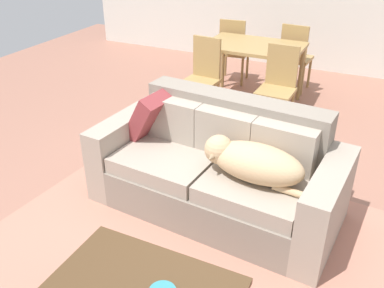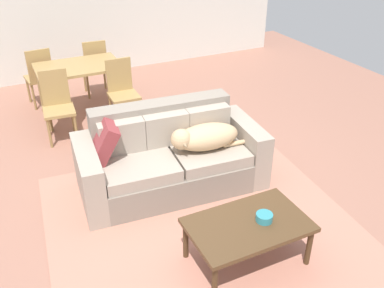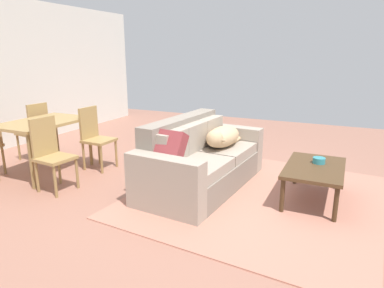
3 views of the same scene
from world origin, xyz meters
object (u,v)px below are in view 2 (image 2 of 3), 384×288
Objects in this scene: couch at (170,157)px; throw_pillow_by_left_arm at (103,141)px; dining_table at (79,71)px; coffee_table at (248,227)px; dining_chair_far_right at (95,65)px; dining_chair_near_left at (58,103)px; dining_chair_far_left at (40,75)px; dog_on_left_cushion at (204,137)px; bowl_on_coffee_table at (264,217)px; dining_chair_near_right at (122,89)px.

throw_pillow_by_left_arm is at bearing 175.22° from couch.
coffee_table is at bearing -80.72° from dining_table.
throw_pillow_by_left_arm is 0.45× the size of dining_chair_far_right.
dining_chair_near_left is 1.01× the size of dining_chair_far_left.
dog_on_left_cushion is 1.27m from bowl_on_coffee_table.
dining_table is at bearing 106.24° from couch.
couch is 1.91m from dining_chair_near_left.
throw_pillow_by_left_arm is 1.84m from bowl_on_coffee_table.
dining_chair_near_right reaches higher than dog_on_left_cushion.
dining_chair_near_left is at bearing -126.36° from dining_table.
dining_chair_far_left is at bearing 6.34° from dining_chair_far_right.
dining_chair_far_left is at bearing 105.96° from bowl_on_coffee_table.
throw_pillow_by_left_arm is 2.91× the size of bowl_on_coffee_table.
dining_table is (0.23, 2.15, 0.02)m from throw_pillow_by_left_arm.
coffee_table is at bearing 98.00° from dining_chair_far_left.
dining_chair_near_left is 0.91m from dining_chair_near_right.
bowl_on_coffee_table is 0.16× the size of dining_chair_far_right.
dining_table is at bearing 99.28° from coffee_table.
dog_on_left_cushion is 3.11m from dining_chair_far_right.
couch is at bearing 102.18° from dining_chair_far_left.
dog_on_left_cushion is 3.31m from dining_chair_far_left.
dining_table reaches higher than coffee_table.
coffee_table is (-0.19, -1.23, -0.23)m from dog_on_left_cushion.
coffee_table is 3.16m from dining_chair_near_right.
dining_table is (-0.47, 2.26, 0.35)m from couch.
dining_chair_far_left is (-0.49, 0.60, -0.18)m from dining_table.
throw_pillow_by_left_arm is at bearing -96.01° from dining_table.
bowl_on_coffee_table is at bearing 98.56° from dining_chair_far_right.
couch is 1.48m from bowl_on_coffee_table.
dining_chair_near_right is (0.01, 1.74, 0.17)m from couch.
dog_on_left_cushion is 2.10× the size of throw_pillow_by_left_arm.
coffee_table is 1.10× the size of dining_chair_far_right.
dining_chair_near_left is 1.00× the size of dining_chair_far_right.
couch is 2.22× the size of dining_chair_near_left.
dining_chair_far_left is (-0.97, 1.12, -0.01)m from dining_chair_near_right.
dining_chair_far_right is at bearing 176.09° from dining_chair_far_left.
dining_chair_near_left reaches higher than dog_on_left_cushion.
dog_on_left_cushion is at bearing -51.71° from dining_chair_near_left.
bowl_on_coffee_table is at bearing -78.72° from dining_table.
dining_table is at bearing 62.55° from dining_chair_far_right.
coffee_table is at bearing -86.48° from dining_chair_near_right.
bowl_on_coffee_table is (0.14, -0.03, 0.08)m from coffee_table.
couch reaches higher than dog_on_left_cushion.
dining_table is 1.28× the size of dining_chair_near_left.
dining_chair_far_left is (-0.96, 2.86, 0.16)m from couch.
dog_on_left_cushion is 0.86× the size of coffee_table.
dog_on_left_cushion is at bearing 101.46° from dining_chair_far_right.
dog_on_left_cushion is at bearing 87.48° from bowl_on_coffee_table.
dog_on_left_cushion is 0.96× the size of dining_chair_far_left.
throw_pillow_by_left_arm is 0.41× the size of coffee_table.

